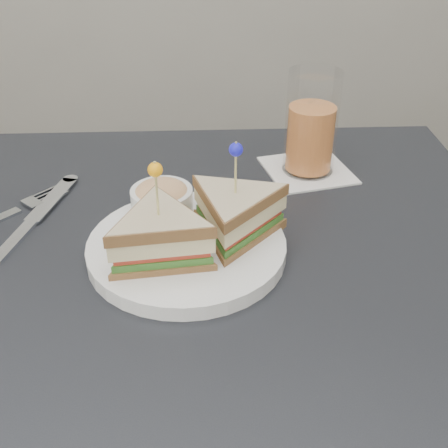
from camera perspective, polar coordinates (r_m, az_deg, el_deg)
table at (r=0.73m, az=-0.76°, el=-8.78°), size 0.80×0.80×0.75m
plate_meal at (r=0.68m, az=-3.27°, el=-0.31°), size 0.32×0.32×0.14m
cutlery_fork at (r=0.82m, az=-21.29°, el=0.85°), size 0.16×0.17×0.01m
cutlery_knife at (r=0.80m, az=-18.66°, el=0.55°), size 0.07×0.22×0.01m
drink_set at (r=0.86m, az=8.82°, el=9.50°), size 0.15×0.15×0.16m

